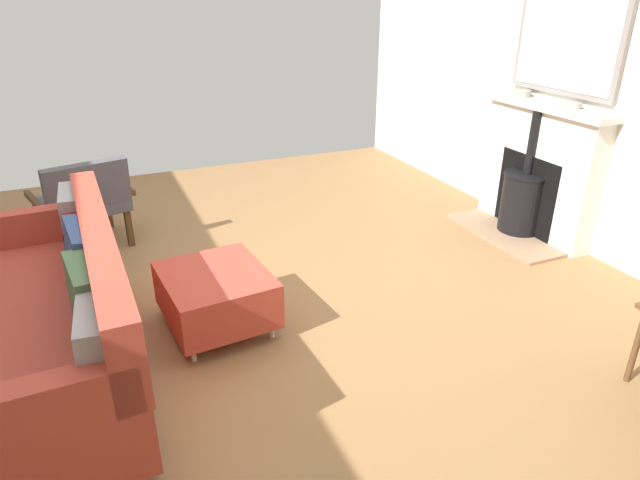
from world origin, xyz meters
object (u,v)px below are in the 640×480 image
(mantel_bowl_near, at_px, (522,93))
(sofa, at_px, (50,320))
(armchair_accent, at_px, (84,199))
(mantel_bowl_far, at_px, (572,105))
(fireplace, at_px, (534,179))
(ottoman, at_px, (216,294))

(mantel_bowl_near, distance_m, sofa, 3.78)
(armchair_accent, bearing_deg, mantel_bowl_near, 166.48)
(mantel_bowl_far, distance_m, armchair_accent, 3.71)
(fireplace, relative_size, mantel_bowl_near, 8.31)
(armchair_accent, bearing_deg, mantel_bowl_far, 158.42)
(sofa, xyz_separation_m, ottoman, (-0.87, -0.15, -0.13))
(mantel_bowl_far, relative_size, sofa, 0.07)
(mantel_bowl_far, height_order, armchair_accent, mantel_bowl_far)
(fireplace, height_order, mantel_bowl_near, mantel_bowl_near)
(mantel_bowl_near, bearing_deg, fireplace, 87.45)
(mantel_bowl_far, distance_m, ottoman, 2.89)
(mantel_bowl_near, height_order, armchair_accent, mantel_bowl_near)
(fireplace, distance_m, armchair_accent, 3.56)
(mantel_bowl_near, relative_size, armchair_accent, 0.18)
(fireplace, xyz_separation_m, mantel_bowl_far, (-0.01, 0.23, 0.64))
(sofa, bearing_deg, ottoman, -170.40)
(mantel_bowl_far, relative_size, armchair_accent, 0.16)
(mantel_bowl_near, bearing_deg, sofa, 12.80)
(ottoman, bearing_deg, fireplace, -172.03)
(ottoman, height_order, armchair_accent, armchair_accent)
(fireplace, xyz_separation_m, mantel_bowl_near, (-0.01, -0.29, 0.64))
(ottoman, distance_m, armchair_accent, 1.64)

